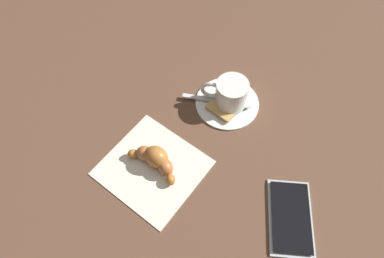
{
  "coord_description": "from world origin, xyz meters",
  "views": [
    {
      "loc": [
        -0.31,
        -0.15,
        0.57
      ],
      "look_at": [
        -0.01,
        -0.01,
        0.02
      ],
      "focal_mm": 31.43,
      "sensor_mm": 36.0,
      "label": 1
    }
  ],
  "objects_px": {
    "sugar_packet": "(220,111)",
    "cell_phone": "(291,217)",
    "teaspoon": "(229,102)",
    "saucer": "(227,103)",
    "espresso_cup": "(230,93)",
    "napkin": "(153,168)",
    "croissant": "(156,159)"
  },
  "relations": [
    {
      "from": "saucer",
      "to": "napkin",
      "type": "height_order",
      "value": "saucer"
    },
    {
      "from": "espresso_cup",
      "to": "teaspoon",
      "type": "distance_m",
      "value": 0.03
    },
    {
      "from": "espresso_cup",
      "to": "teaspoon",
      "type": "relative_size",
      "value": 0.65
    },
    {
      "from": "napkin",
      "to": "cell_phone",
      "type": "distance_m",
      "value": 0.26
    },
    {
      "from": "teaspoon",
      "to": "saucer",
      "type": "bearing_deg",
      "value": 51.39
    },
    {
      "from": "teaspoon",
      "to": "croissant",
      "type": "bearing_deg",
      "value": 158.01
    },
    {
      "from": "sugar_packet",
      "to": "saucer",
      "type": "bearing_deg",
      "value": 96.83
    },
    {
      "from": "teaspoon",
      "to": "espresso_cup",
      "type": "bearing_deg",
      "value": -4.64
    },
    {
      "from": "espresso_cup",
      "to": "cell_phone",
      "type": "bearing_deg",
      "value": -134.28
    },
    {
      "from": "teaspoon",
      "to": "sugar_packet",
      "type": "height_order",
      "value": "teaspoon"
    },
    {
      "from": "saucer",
      "to": "teaspoon",
      "type": "relative_size",
      "value": 0.91
    },
    {
      "from": "saucer",
      "to": "sugar_packet",
      "type": "bearing_deg",
      "value": 171.32
    },
    {
      "from": "sugar_packet",
      "to": "cell_phone",
      "type": "distance_m",
      "value": 0.24
    },
    {
      "from": "teaspoon",
      "to": "sugar_packet",
      "type": "xyz_separation_m",
      "value": [
        -0.03,
        0.01,
        0.0
      ]
    },
    {
      "from": "teaspoon",
      "to": "cell_phone",
      "type": "relative_size",
      "value": 0.96
    },
    {
      "from": "saucer",
      "to": "napkin",
      "type": "bearing_deg",
      "value": 159.5
    },
    {
      "from": "sugar_packet",
      "to": "cell_phone",
      "type": "height_order",
      "value": "sugar_packet"
    },
    {
      "from": "saucer",
      "to": "espresso_cup",
      "type": "relative_size",
      "value": 1.4
    },
    {
      "from": "sugar_packet",
      "to": "croissant",
      "type": "xyz_separation_m",
      "value": [
        -0.15,
        0.06,
        0.01
      ]
    },
    {
      "from": "espresso_cup",
      "to": "croissant",
      "type": "distance_m",
      "value": 0.2
    },
    {
      "from": "sugar_packet",
      "to": "croissant",
      "type": "relative_size",
      "value": 0.52
    },
    {
      "from": "saucer",
      "to": "teaspoon",
      "type": "bearing_deg",
      "value": -128.61
    },
    {
      "from": "cell_phone",
      "to": "napkin",
      "type": "bearing_deg",
      "value": 93.33
    },
    {
      "from": "espresso_cup",
      "to": "cell_phone",
      "type": "xyz_separation_m",
      "value": [
        -0.18,
        -0.18,
        -0.03
      ]
    },
    {
      "from": "saucer",
      "to": "cell_phone",
      "type": "distance_m",
      "value": 0.26
    },
    {
      "from": "saucer",
      "to": "teaspoon",
      "type": "distance_m",
      "value": 0.01
    },
    {
      "from": "espresso_cup",
      "to": "sugar_packet",
      "type": "bearing_deg",
      "value": 164.68
    },
    {
      "from": "cell_phone",
      "to": "espresso_cup",
      "type": "bearing_deg",
      "value": 45.72
    },
    {
      "from": "teaspoon",
      "to": "sugar_packet",
      "type": "distance_m",
      "value": 0.03
    },
    {
      "from": "saucer",
      "to": "sugar_packet",
      "type": "relative_size",
      "value": 2.27
    },
    {
      "from": "teaspoon",
      "to": "napkin",
      "type": "height_order",
      "value": "teaspoon"
    },
    {
      "from": "saucer",
      "to": "teaspoon",
      "type": "height_order",
      "value": "teaspoon"
    }
  ]
}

